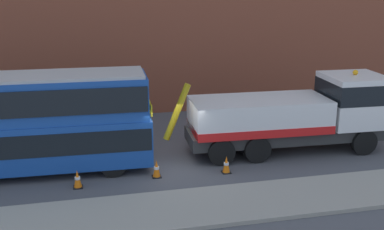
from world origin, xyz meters
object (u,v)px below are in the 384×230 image
(recovery_tow_truck, at_px, (297,113))
(double_decker_bus, at_px, (11,121))
(traffic_cone_near_bus, at_px, (77,179))
(traffic_cone_midway, at_px, (157,169))
(traffic_cone_near_truck, at_px, (226,165))

(recovery_tow_truck, xyz_separation_m, double_decker_bus, (-12.22, 0.02, 0.47))
(double_decker_bus, bearing_deg, recovery_tow_truck, 1.89)
(recovery_tow_truck, relative_size, traffic_cone_near_bus, 14.14)
(double_decker_bus, height_order, traffic_cone_near_bus, double_decker_bus)
(double_decker_bus, height_order, traffic_cone_midway, double_decker_bus)
(recovery_tow_truck, relative_size, double_decker_bus, 0.92)
(double_decker_bus, relative_size, traffic_cone_near_truck, 15.43)
(recovery_tow_truck, bearing_deg, double_decker_bus, -178.11)
(traffic_cone_near_bus, bearing_deg, recovery_tow_truck, 11.27)
(traffic_cone_midway, bearing_deg, traffic_cone_near_truck, -4.03)
(double_decker_bus, xyz_separation_m, traffic_cone_near_truck, (8.37, -1.85, -1.89))
(traffic_cone_near_bus, relative_size, traffic_cone_midway, 1.00)
(traffic_cone_near_bus, height_order, traffic_cone_near_truck, same)
(double_decker_bus, distance_m, traffic_cone_near_bus, 3.67)
(recovery_tow_truck, height_order, traffic_cone_near_bus, recovery_tow_truck)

